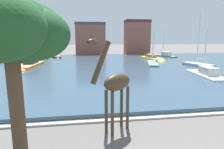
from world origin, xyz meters
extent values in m
cube|color=#334C60|center=(0.00, 29.68, 0.20)|extent=(90.90, 46.44, 0.40)
cube|color=#ADA89E|center=(0.00, 6.20, 0.06)|extent=(90.90, 0.50, 0.12)
cylinder|color=#42331E|center=(-1.45, 4.29, 1.24)|extent=(0.18, 0.18, 2.48)
cylinder|color=#42331E|center=(-1.73, 4.67, 1.24)|extent=(0.18, 0.18, 2.48)
cylinder|color=#42331E|center=(-0.45, 5.04, 1.24)|extent=(0.18, 0.18, 2.48)
cylinder|color=#42331E|center=(-0.73, 5.41, 1.24)|extent=(0.18, 0.18, 2.48)
ellipsoid|color=#42331E|center=(-1.09, 4.85, 2.84)|extent=(1.97, 1.73, 0.95)
cylinder|color=#42331E|center=(-2.05, 4.13, 4.02)|extent=(1.20, 0.99, 2.12)
ellipsoid|color=#42331E|center=(-2.48, 3.81, 5.02)|extent=(0.66, 0.60, 0.32)
cone|color=#42331E|center=(-2.43, 3.75, 5.27)|extent=(0.07, 0.07, 0.18)
cone|color=#42331E|center=(-2.53, 3.88, 5.27)|extent=(0.07, 0.07, 0.18)
cylinder|color=#42331E|center=(-0.36, 5.40, 2.44)|extent=(0.25, 0.20, 1.01)
cube|color=orange|center=(-11.94, 29.33, 0.39)|extent=(3.26, 8.41, 0.78)
ellipsoid|color=orange|center=(-12.36, 25.45, 0.39)|extent=(2.44, 3.09, 0.74)
cube|color=#E2A56E|center=(-11.94, 29.33, 0.81)|extent=(3.19, 8.25, 0.06)
cube|color=#333338|center=(-11.87, 29.94, 1.37)|extent=(1.97, 3.03, 1.05)
cylinder|color=silver|center=(-12.01, 28.72, 3.93)|extent=(0.12, 0.12, 6.30)
cylinder|color=silver|center=(-11.85, 30.14, 1.68)|extent=(0.39, 2.86, 0.08)
cube|color=teal|center=(10.14, 29.83, 0.29)|extent=(3.86, 8.54, 0.58)
ellipsoid|color=teal|center=(11.22, 33.68, 0.29)|extent=(2.22, 3.24, 0.56)
cube|color=#6EA5A8|center=(10.14, 29.83, 0.61)|extent=(3.78, 8.37, 0.06)
cylinder|color=silver|center=(10.31, 30.44, 3.26)|extent=(0.12, 0.12, 5.35)
cylinder|color=silver|center=(9.91, 29.02, 1.48)|extent=(0.87, 2.86, 0.08)
cube|color=black|center=(-9.64, 45.95, 0.33)|extent=(2.97, 5.60, 0.66)
ellipsoid|color=black|center=(-9.15, 43.47, 0.33)|extent=(2.11, 2.17, 0.63)
cube|color=slate|center=(-9.64, 45.95, 0.69)|extent=(2.91, 5.49, 0.06)
cylinder|color=silver|center=(-9.56, 45.56, 4.72)|extent=(0.12, 0.12, 8.12)
cylinder|color=silver|center=(-9.75, 46.47, 1.56)|extent=(0.44, 1.84, 0.08)
cube|color=gold|center=(12.68, 37.02, 0.37)|extent=(3.36, 7.97, 0.74)
ellipsoid|color=gold|center=(13.21, 33.39, 0.37)|extent=(2.40, 2.97, 0.71)
cube|color=#DFCD77|center=(12.68, 37.02, 0.77)|extent=(3.29, 7.81, 0.06)
cube|color=#9E7047|center=(12.59, 37.59, 1.15)|extent=(1.96, 2.90, 0.70)
cylinder|color=silver|center=(12.76, 36.44, 3.66)|extent=(0.12, 0.12, 5.84)
cylinder|color=silver|center=(12.57, 37.78, 1.64)|extent=(0.47, 2.69, 0.08)
cube|color=#939399|center=(17.09, 25.86, 0.38)|extent=(3.58, 5.90, 0.75)
ellipsoid|color=#939399|center=(16.38, 28.38, 0.38)|extent=(2.41, 2.39, 0.72)
cube|color=#B1B1B5|center=(17.09, 25.86, 0.78)|extent=(3.51, 5.78, 0.06)
cylinder|color=silver|center=(16.97, 26.25, 5.09)|extent=(0.12, 0.12, 8.68)
cylinder|color=silver|center=(17.23, 25.32, 1.65)|extent=(0.60, 1.88, 0.08)
cube|color=white|center=(12.80, 17.39, 0.28)|extent=(2.97, 7.82, 0.56)
ellipsoid|color=white|center=(13.22, 20.99, 0.28)|extent=(2.19, 2.87, 0.53)
cube|color=silver|center=(12.80, 17.39, 0.59)|extent=(2.91, 7.66, 0.06)
cube|color=silver|center=(12.73, 16.83, 1.12)|extent=(1.77, 2.82, 1.00)
cylinder|color=silver|center=(12.87, 17.96, 3.45)|extent=(0.12, 0.12, 5.79)
cylinder|color=silver|center=(12.71, 16.64, 1.46)|extent=(0.39, 2.66, 0.08)
cube|color=navy|center=(-20.47, 39.74, 0.34)|extent=(4.18, 8.64, 0.68)
ellipsoid|color=navy|center=(-21.58, 43.60, 0.34)|extent=(2.49, 3.32, 0.65)
cube|color=slate|center=(-20.47, 39.74, 0.71)|extent=(4.10, 8.47, 0.06)
cube|color=silver|center=(-20.30, 39.14, 1.18)|extent=(2.11, 3.21, 0.88)
cylinder|color=silver|center=(-20.24, 38.93, 1.58)|extent=(0.89, 2.86, 0.08)
cube|color=#236B42|center=(18.74, 44.09, 0.28)|extent=(3.99, 8.08, 0.57)
ellipsoid|color=#236B42|center=(17.59, 47.69, 0.28)|extent=(2.26, 3.10, 0.54)
cube|color=gray|center=(18.74, 44.09, 0.60)|extent=(3.91, 7.92, 0.06)
cube|color=silver|center=(18.93, 43.52, 1.13)|extent=(1.94, 3.00, 1.01)
cylinder|color=silver|center=(18.56, 44.66, 3.95)|extent=(0.12, 0.12, 6.76)
cylinder|color=silver|center=(18.99, 43.33, 1.47)|extent=(0.93, 2.68, 0.08)
cylinder|color=brown|center=(-5.42, 2.07, 2.28)|extent=(0.54, 0.54, 4.56)
ellipsoid|color=#1E4C23|center=(-5.42, 2.07, 5.62)|extent=(2.93, 2.93, 2.20)
ellipsoid|color=#1E4C23|center=(-4.63, 2.30, 5.34)|extent=(2.57, 2.57, 1.93)
ellipsoid|color=#1E4C23|center=(-5.20, 2.81, 5.44)|extent=(3.24, 3.24, 2.43)
cube|color=tan|center=(-16.11, 55.70, 6.09)|extent=(6.45, 5.04, 12.19)
cube|color=#51281E|center=(-16.11, 55.70, 12.59)|extent=(6.58, 5.14, 0.80)
cube|color=#8E5142|center=(-0.54, 56.47, 4.54)|extent=(8.99, 5.68, 9.09)
cube|color=#42424C|center=(-0.54, 56.47, 9.49)|extent=(9.17, 5.79, 0.80)
cube|color=#8E5142|center=(14.50, 56.66, 5.03)|extent=(7.60, 5.12, 10.06)
cube|color=#51281E|center=(14.50, 56.66, 10.46)|extent=(7.75, 5.22, 0.80)
camera|label=1|loc=(-2.91, -5.33, 5.21)|focal=31.16mm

